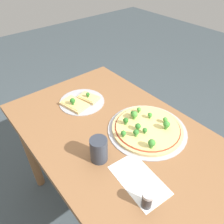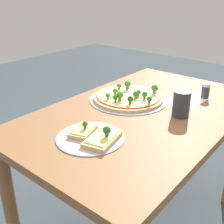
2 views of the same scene
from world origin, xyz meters
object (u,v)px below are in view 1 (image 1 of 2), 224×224
at_px(pizza_tray_whole, 147,128).
at_px(condiment_shaker, 147,200).
at_px(dining_table, 119,150).
at_px(pizza_tray_slice, 81,101).
at_px(drinking_cup, 99,150).

height_order(pizza_tray_whole, condiment_shaker, condiment_shaker).
relative_size(dining_table, pizza_tray_slice, 4.71).
bearing_deg(pizza_tray_slice, pizza_tray_whole, 17.92).
relative_size(pizza_tray_whole, condiment_shaker, 5.17).
distance_m(pizza_tray_slice, condiment_shaker, 0.69).
bearing_deg(drinking_cup, condiment_shaker, 0.66).
relative_size(dining_table, drinking_cup, 10.64).
bearing_deg(condiment_shaker, pizza_tray_slice, 166.80).
xyz_separation_m(pizza_tray_slice, drinking_cup, (0.39, -0.16, 0.05)).
distance_m(dining_table, drinking_cup, 0.24).
bearing_deg(drinking_cup, pizza_tray_slice, 157.78).
height_order(pizza_tray_whole, pizza_tray_slice, pizza_tray_whole).
bearing_deg(dining_table, pizza_tray_slice, -179.52).
bearing_deg(dining_table, drinking_cup, -72.38).
height_order(dining_table, drinking_cup, drinking_cup).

